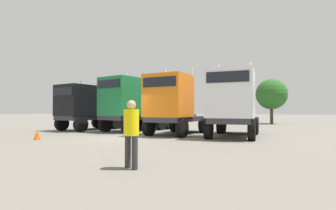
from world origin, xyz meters
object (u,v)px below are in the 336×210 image
object	(u,v)px
semi_truck_orange	(173,104)
traffic_cone_near	(37,135)
semi_truck_green	(128,104)
semi_truck_black	(83,107)
visitor_in_hivis	(131,129)
semi_truck_white	(232,103)

from	to	relation	value
semi_truck_orange	traffic_cone_near	distance (m)	7.72
traffic_cone_near	semi_truck_green	bearing A→B (deg)	79.66
semi_truck_black	semi_truck_orange	distance (m)	7.83
semi_truck_black	semi_truck_green	size ratio (longest dim) A/B	0.95
semi_truck_black	semi_truck_orange	world-z (taller)	semi_truck_orange
semi_truck_orange	visitor_in_hivis	world-z (taller)	semi_truck_orange
semi_truck_green	visitor_in_hivis	distance (m)	12.08
visitor_in_hivis	traffic_cone_near	xyz separation A→B (m)	(-7.99, 3.46, -0.76)
semi_truck_white	traffic_cone_near	size ratio (longest dim) A/B	11.11
semi_truck_green	semi_truck_orange	xyz separation A→B (m)	(4.07, -1.06, -0.10)
semi_truck_black	semi_truck_white	bearing A→B (deg)	95.10
semi_truck_green	traffic_cone_near	distance (m)	6.80
visitor_in_hivis	semi_truck_orange	bearing A→B (deg)	34.77
semi_truck_black	semi_truck_orange	size ratio (longest dim) A/B	1.03
semi_truck_black	traffic_cone_near	world-z (taller)	semi_truck_black
semi_truck_orange	semi_truck_white	distance (m)	3.62
visitor_in_hivis	traffic_cone_near	size ratio (longest dim) A/B	3.24
visitor_in_hivis	semi_truck_black	bearing A→B (deg)	65.81
semi_truck_green	semi_truck_white	distance (m)	7.76
semi_truck_orange	semi_truck_white	size ratio (longest dim) A/B	0.97
semi_truck_black	traffic_cone_near	bearing A→B (deg)	30.96
semi_truck_orange	semi_truck_green	bearing A→B (deg)	-101.77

